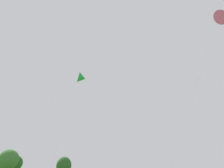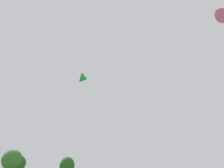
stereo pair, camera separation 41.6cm
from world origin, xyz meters
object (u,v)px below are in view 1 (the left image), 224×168
at_px(kite_flying_0, 218,19).
at_px(park_tree_0, 14,163).
at_px(park_tree_1, 64,166).
at_px(park_tree_2, 9,160).
at_px(kite_flying_1, 82,78).

xyz_separation_m(kite_flying_0, park_tree_0, (-35.85, 6.58, -15.85)).
bearing_deg(park_tree_0, park_tree_1, 77.03).
height_order(kite_flying_0, park_tree_2, kite_flying_0).
xyz_separation_m(kite_flying_0, park_tree_1, (-33.15, 18.30, -15.85)).
bearing_deg(park_tree_0, park_tree_2, -87.70).
height_order(park_tree_0, park_tree_1, park_tree_1).
bearing_deg(kite_flying_1, park_tree_0, -179.93).
relative_size(kite_flying_1, park_tree_2, 3.03).
distance_m(park_tree_0, park_tree_2, 1.52).
bearing_deg(kite_flying_0, park_tree_1, 151.10).
bearing_deg(park_tree_2, park_tree_1, 78.64).
height_order(kite_flying_0, kite_flying_1, kite_flying_0).
relative_size(kite_flying_0, park_tree_2, 3.24).
height_order(kite_flying_1, park_tree_0, kite_flying_1).
xyz_separation_m(kite_flying_0, park_tree_2, (-35.79, 5.15, -15.34)).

